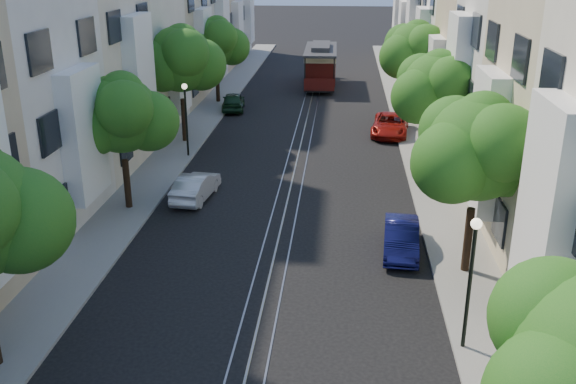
% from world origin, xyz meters
% --- Properties ---
extents(ground, '(200.00, 200.00, 0.00)m').
position_xyz_m(ground, '(0.00, 28.00, 0.00)').
color(ground, black).
rests_on(ground, ground).
extents(sidewalk_east, '(2.50, 80.00, 0.12)m').
position_xyz_m(sidewalk_east, '(7.25, 28.00, 0.06)').
color(sidewalk_east, gray).
rests_on(sidewalk_east, ground).
extents(sidewalk_west, '(2.50, 80.00, 0.12)m').
position_xyz_m(sidewalk_west, '(-7.25, 28.00, 0.06)').
color(sidewalk_west, gray).
rests_on(sidewalk_west, ground).
extents(rail_left, '(0.06, 80.00, 0.02)m').
position_xyz_m(rail_left, '(-0.55, 28.00, 0.01)').
color(rail_left, gray).
rests_on(rail_left, ground).
extents(rail_slot, '(0.06, 80.00, 0.02)m').
position_xyz_m(rail_slot, '(0.00, 28.00, 0.01)').
color(rail_slot, gray).
rests_on(rail_slot, ground).
extents(rail_right, '(0.06, 80.00, 0.02)m').
position_xyz_m(rail_right, '(0.55, 28.00, 0.01)').
color(rail_right, gray).
rests_on(rail_right, ground).
extents(lane_line, '(0.08, 80.00, 0.01)m').
position_xyz_m(lane_line, '(0.00, 28.00, 0.00)').
color(lane_line, tan).
rests_on(lane_line, ground).
extents(townhouses_east, '(7.75, 72.00, 12.00)m').
position_xyz_m(townhouses_east, '(11.87, 27.91, 5.18)').
color(townhouses_east, beige).
rests_on(townhouses_east, ground).
extents(townhouses_west, '(7.75, 72.00, 11.76)m').
position_xyz_m(townhouses_west, '(-11.87, 27.91, 5.08)').
color(townhouses_west, silver).
rests_on(townhouses_west, ground).
extents(tree_e_b, '(4.93, 4.08, 6.68)m').
position_xyz_m(tree_e_b, '(7.26, 8.98, 4.73)').
color(tree_e_b, black).
rests_on(tree_e_b, ground).
extents(tree_e_c, '(4.84, 3.99, 6.52)m').
position_xyz_m(tree_e_c, '(7.26, 19.98, 4.60)').
color(tree_e_c, black).
rests_on(tree_e_c, ground).
extents(tree_e_d, '(5.01, 4.16, 6.85)m').
position_xyz_m(tree_e_d, '(7.26, 30.98, 4.87)').
color(tree_e_d, black).
rests_on(tree_e_d, ground).
extents(tree_w_b, '(4.72, 3.87, 6.27)m').
position_xyz_m(tree_w_b, '(-7.14, 13.98, 4.40)').
color(tree_w_b, black).
rests_on(tree_w_b, ground).
extents(tree_w_c, '(5.13, 4.28, 7.09)m').
position_xyz_m(tree_w_c, '(-7.14, 24.98, 5.07)').
color(tree_w_c, black).
rests_on(tree_w_c, ground).
extents(tree_w_d, '(4.84, 3.99, 6.52)m').
position_xyz_m(tree_w_d, '(-7.14, 35.98, 4.60)').
color(tree_w_d, black).
rests_on(tree_w_d, ground).
extents(lamp_east, '(0.32, 0.32, 4.16)m').
position_xyz_m(lamp_east, '(6.30, 4.00, 2.85)').
color(lamp_east, black).
rests_on(lamp_east, ground).
extents(lamp_west, '(0.32, 0.32, 4.16)m').
position_xyz_m(lamp_west, '(-6.30, 22.00, 2.85)').
color(lamp_west, black).
rests_on(lamp_west, ground).
extents(cable_car, '(2.81, 8.65, 3.31)m').
position_xyz_m(cable_car, '(0.50, 43.20, 1.96)').
color(cable_car, black).
rests_on(cable_car, ground).
extents(parked_car_e_mid, '(1.59, 3.89, 1.25)m').
position_xyz_m(parked_car_e_mid, '(4.95, 10.51, 0.63)').
color(parked_car_e_mid, '#0D0E41').
rests_on(parked_car_e_mid, ground).
extents(parked_car_e_far, '(2.81, 5.06, 1.34)m').
position_xyz_m(parked_car_e_far, '(5.60, 27.83, 0.67)').
color(parked_car_e_far, '#9A150E').
rests_on(parked_car_e_far, ground).
extents(parked_car_w_mid, '(1.78, 3.97, 1.27)m').
position_xyz_m(parked_car_w_mid, '(-4.40, 15.56, 0.63)').
color(parked_car_w_mid, silver).
rests_on(parked_car_w_mid, ground).
extents(parked_car_w_far, '(2.03, 4.11, 1.35)m').
position_xyz_m(parked_car_w_far, '(-5.60, 33.62, 0.67)').
color(parked_car_w_far, '#15351E').
rests_on(parked_car_w_far, ground).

